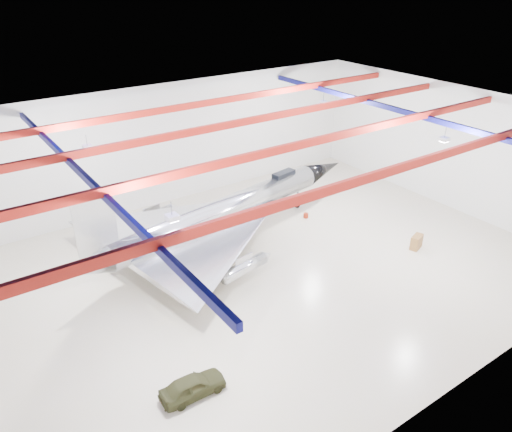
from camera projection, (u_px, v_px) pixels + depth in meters
floor at (268, 269)px, 36.82m from camera, size 40.00×40.00×0.00m
wall_back at (172, 144)px, 45.30m from camera, size 40.00×0.00×40.00m
wall_right at (449, 147)px, 44.54m from camera, size 0.00×30.00×30.00m
ceiling at (270, 124)px, 31.85m from camera, size 40.00×40.00×0.00m
ceiling_structure at (270, 134)px, 32.15m from camera, size 39.50×29.50×1.08m
jet_aircraft at (223, 214)px, 39.19m from camera, size 28.05×18.59×7.68m
jeep at (193, 386)px, 25.79m from camera, size 3.57×1.53×1.20m
desk at (417, 242)px, 39.24m from camera, size 1.35×0.96×1.11m
crate_ply at (199, 272)px, 36.18m from camera, size 0.57×0.52×0.32m
parts_bin at (239, 211)px, 45.01m from camera, size 0.67×0.61×0.38m
crate_small at (157, 253)px, 38.55m from camera, size 0.40×0.32×0.28m
tool_chest at (306, 215)px, 44.17m from camera, size 0.49×0.49×0.40m
oil_barrel at (226, 239)px, 40.41m from camera, size 0.62×0.56×0.36m
spares_box at (225, 227)px, 42.17m from camera, size 0.58×0.58×0.40m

